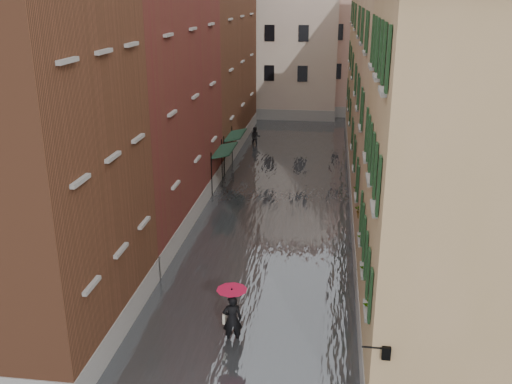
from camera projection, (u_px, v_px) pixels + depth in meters
The scene contains 16 objects.
ground at pixel (248, 316), 21.26m from camera, with size 120.00×120.00×0.00m, color slate.
floodwater at pixel (281, 196), 33.38m from camera, with size 10.00×60.00×0.20m, color #4D5055.
building_left_near at pixel (21, 156), 18.11m from camera, with size 6.00×8.00×13.00m, color brown.
building_left_mid at pixel (136, 101), 28.48m from camera, with size 6.00×14.00×12.50m, color #581E1B.
building_left_far at pixel (202, 55), 42.26m from camera, with size 6.00×16.00×14.00m, color brown.
building_right_near at pixel (475, 198), 16.60m from camera, with size 6.00×8.00×11.50m, color #97794E.
building_right_mid at pixel (424, 103), 26.64m from camera, with size 6.00×14.00×13.00m, color tan.
building_right_far at pixel (393, 76), 40.91m from camera, with size 6.00×16.00×11.50m, color #97794E.
building_end_cream at pixel (275, 46), 55.01m from camera, with size 12.00×9.00×13.00m, color beige.
building_end_pink at pixel (368, 50), 55.91m from camera, with size 10.00×9.00×12.00m, color tan.
awning_near at pixel (224, 151), 33.87m from camera, with size 1.09×3.18×2.80m.
awning_far at pixel (235, 136), 37.42m from camera, with size 1.09×2.98×2.80m.
wall_lantern at pixel (385, 352), 14.11m from camera, with size 0.71×0.22×0.35m.
window_planters at pixel (366, 230), 20.08m from camera, with size 0.59×10.80×0.84m.
pedestrian_main at pixel (232, 310), 19.22m from camera, with size 1.05×1.05×2.06m.
pedestrian_far at pixel (255, 137), 44.18m from camera, with size 0.76×0.60×1.57m, color black.
Camera 1 is at (2.75, -18.32, 11.43)m, focal length 40.00 mm.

